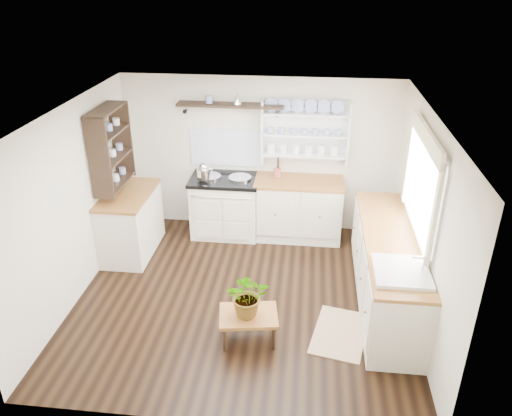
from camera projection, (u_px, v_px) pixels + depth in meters
The scene contains 19 objects.
floor at pixel (243, 296), 6.16m from camera, with size 4.00×3.80×0.01m, color black.
wall_back at pixel (260, 155), 7.34m from camera, with size 4.00×0.02×2.30m, color beige.
wall_right at pixel (423, 223), 5.44m from camera, with size 0.02×3.80×2.30m, color beige.
wall_left at pixel (74, 205), 5.85m from camera, with size 0.02×3.80×2.30m, color beige.
ceiling at pixel (241, 114), 5.13m from camera, with size 4.00×3.80×0.01m, color white.
window at pixel (422, 182), 5.40m from camera, with size 0.08×1.55×1.22m.
aga_cooker at pixel (226, 205), 7.40m from camera, with size 1.00×0.70×0.93m.
back_cabinets at pixel (298, 208), 7.32m from camera, with size 1.27×0.63×0.90m.
right_cabinets at pixel (387, 269), 5.87m from camera, with size 0.62×2.43×0.90m.
belfast_sink at pixel (400, 281), 5.05m from camera, with size 0.55×0.60×0.45m.
left_cabinets at pixel (131, 222), 6.92m from camera, with size 0.62×1.13×0.90m.
plate_rack at pixel (305, 131), 7.06m from camera, with size 1.20×0.22×0.90m.
high_shelf at pixel (231, 106), 6.93m from camera, with size 1.50×0.29×0.16m.
left_shelving at pixel (111, 147), 6.45m from camera, with size 0.28×0.80×1.05m, color black.
kettle at pixel (204, 171), 7.06m from camera, with size 0.19×0.19×0.23m, color silver, non-canonical shape.
utensil_crock at pixel (277, 173), 7.19m from camera, with size 0.11×0.11×0.13m, color #A3473C.
center_table at pixel (248, 317), 5.33m from camera, with size 0.68×0.53×0.33m.
potted_plant at pixel (248, 295), 5.20m from camera, with size 0.44×0.39×0.49m, color #3F7233.
floor_rug at pixel (340, 333), 5.53m from camera, with size 0.55×0.85×0.02m, color #8E6F53.
Camera 1 is at (0.72, -4.98, 3.71)m, focal length 35.00 mm.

